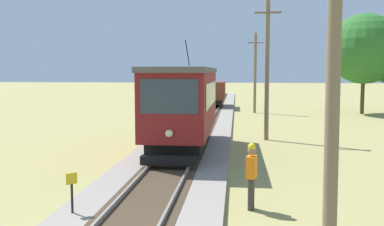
{
  "coord_description": "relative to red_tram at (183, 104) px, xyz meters",
  "views": [
    {
      "loc": [
        2.38,
        -5.89,
        3.65
      ],
      "look_at": [
        0.41,
        12.56,
        1.8
      ],
      "focal_mm": 39.03,
      "sensor_mm": 36.0,
      "label": 1
    }
  ],
  "objects": [
    {
      "name": "utility_pole_near_tram",
      "position": [
        3.98,
        3.98,
        1.73
      ],
      "size": [
        1.4,
        0.62,
        7.65
      ],
      "color": "#7A664C",
      "rests_on": "ground"
    },
    {
      "name": "utility_pole_mid",
      "position": [
        3.98,
        18.54,
        1.39
      ],
      "size": [
        1.4,
        0.38,
        6.98
      ],
      "color": "#7A664C",
      "rests_on": "ground"
    },
    {
      "name": "track_worker",
      "position": [
        2.79,
        -7.71,
        -1.21
      ],
      "size": [
        0.31,
        0.42,
        1.78
      ],
      "rotation": [
        0.0,
        0.0,
        -0.21
      ],
      "color": "#38332D",
      "rests_on": "ground"
    },
    {
      "name": "trackside_signal_marker",
      "position": [
        -1.62,
        -8.97,
        -1.53
      ],
      "size": [
        0.21,
        0.21,
        1.18
      ],
      "color": "black",
      "rests_on": "ground"
    },
    {
      "name": "tree_left_near",
      "position": [
        13.15,
        18.55,
        3.36
      ],
      "size": [
        5.96,
        5.96,
        8.54
      ],
      "color": "#4C3823",
      "rests_on": "ground"
    },
    {
      "name": "freight_car",
      "position": [
        -0.0,
        23.12,
        -0.64
      ],
      "size": [
        2.4,
        5.2,
        2.31
      ],
      "color": "brown",
      "rests_on": "rail_right"
    },
    {
      "name": "red_tram",
      "position": [
        0.0,
        0.0,
        0.0
      ],
      "size": [
        2.6,
        8.54,
        4.79
      ],
      "color": "maroon",
      "rests_on": "rail_right"
    },
    {
      "name": "utility_pole_foreground",
      "position": [
        3.98,
        -11.39,
        1.77
      ],
      "size": [
        1.4,
        0.54,
        7.74
      ],
      "color": "#7A664C",
      "rests_on": "ground"
    }
  ]
}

